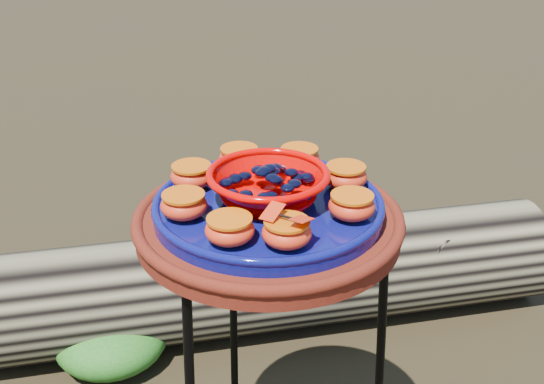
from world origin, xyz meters
name	(u,v)px	position (x,y,z in m)	size (l,w,h in m)	color
terracotta_saucer	(268,224)	(0.00, 0.00, 0.72)	(0.44, 0.44, 0.04)	#520F0A
cobalt_plate	(268,208)	(0.00, 0.00, 0.75)	(0.38, 0.38, 0.03)	#030445
red_bowl	(268,187)	(0.00, 0.00, 0.79)	(0.19, 0.19, 0.05)	#D60200
glass_gems	(268,165)	(0.00, 0.00, 0.83)	(0.15, 0.15, 0.03)	black
orange_half_0	(287,233)	(-0.03, -0.14, 0.78)	(0.07, 0.07, 0.04)	red
orange_half_1	(352,206)	(0.10, -0.10, 0.78)	(0.07, 0.07, 0.04)	red
orange_half_2	(346,177)	(0.14, 0.00, 0.78)	(0.07, 0.07, 0.04)	red
orange_half_3	(299,158)	(0.10, 0.10, 0.78)	(0.07, 0.07, 0.04)	red
orange_half_4	(239,158)	(0.00, 0.14, 0.78)	(0.07, 0.07, 0.04)	red
orange_half_5	(192,176)	(-0.10, 0.10, 0.78)	(0.07, 0.07, 0.04)	red
orange_half_6	(184,205)	(-0.14, 0.00, 0.78)	(0.07, 0.07, 0.04)	red
orange_half_7	(230,230)	(-0.10, -0.10, 0.78)	(0.07, 0.07, 0.04)	red
butterfly	(287,216)	(-0.03, -0.14, 0.81)	(0.09, 0.05, 0.02)	red
driftwood_log	(272,278)	(0.26, 0.64, 0.15)	(1.65, 0.43, 0.31)	black
foliage_back	(111,337)	(-0.22, 0.64, 0.08)	(0.31, 0.31, 0.16)	#1C5913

